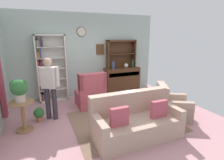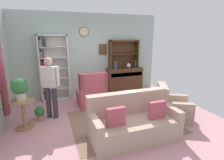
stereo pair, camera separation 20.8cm
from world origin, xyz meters
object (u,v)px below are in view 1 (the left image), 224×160
at_px(sideboard, 122,79).
at_px(potted_plant_large, 19,89).
at_px(vase_tall, 113,65).
at_px(book_stack, 123,102).
at_px(couch_floral, 135,122).
at_px(potted_plant_small, 39,114).
at_px(coffee_table, 126,104).
at_px(plant_stand, 23,113).
at_px(bookshelf, 49,69).
at_px(armchair_floral, 171,107).
at_px(person_reading, 50,84).
at_px(wingback_chair, 91,94).
at_px(vase_round, 126,65).
at_px(bottle_wine, 133,64).
at_px(sideboard_hutch, 121,50).

bearing_deg(sideboard, potted_plant_large, -152.83).
bearing_deg(vase_tall, book_stack, -105.97).
bearing_deg(couch_floral, potted_plant_large, 151.76).
xyz_separation_m(potted_plant_small, coffee_table, (2.08, -0.60, 0.15)).
height_order(sideboard, book_stack, sideboard).
xyz_separation_m(sideboard, plant_stand, (-3.22, -1.68, -0.09)).
distance_m(bookshelf, book_stack, 2.68).
relative_size(armchair_floral, potted_plant_large, 2.15).
xyz_separation_m(couch_floral, coffee_table, (0.23, 0.88, 0.04)).
xyz_separation_m(vase_tall, coffee_table, (-0.44, -1.87, -0.70)).
distance_m(sideboard, couch_floral, 3.03).
relative_size(armchair_floral, book_stack, 5.43).
height_order(couch_floral, potted_plant_small, couch_floral).
distance_m(armchair_floral, person_reading, 3.11).
distance_m(wingback_chair, potted_plant_large, 2.01).
height_order(plant_stand, potted_plant_large, potted_plant_large).
bearing_deg(coffee_table, vase_round, 62.85).
relative_size(bottle_wine, couch_floral, 0.15).
height_order(couch_floral, plant_stand, couch_floral).
xyz_separation_m(wingback_chair, coffee_table, (0.63, -1.03, -0.03)).
distance_m(sideboard, potted_plant_large, 3.67).
distance_m(sideboard, sideboard_hutch, 1.06).
bearing_deg(couch_floral, plant_stand, 152.06).
relative_size(armchair_floral, coffee_table, 1.30).
xyz_separation_m(armchair_floral, book_stack, (-1.17, 0.44, 0.17)).
relative_size(bookshelf, sideboard_hutch, 1.91).
bearing_deg(plant_stand, wingback_chair, 23.28).
height_order(armchair_floral, potted_plant_large, potted_plant_large).
xyz_separation_m(vase_round, potted_plant_small, (-3.05, -1.28, -0.80)).
relative_size(bookshelf, book_stack, 10.95).
bearing_deg(person_reading, sideboard, 26.80).
distance_m(vase_round, wingback_chair, 1.91).
bearing_deg(wingback_chair, book_stack, -64.24).
xyz_separation_m(bookshelf, wingback_chair, (1.05, -1.01, -0.66)).
xyz_separation_m(sideboard, couch_floral, (-1.06, -2.83, -0.20)).
bearing_deg(book_stack, potted_plant_large, 171.45).
xyz_separation_m(sideboard, potted_plant_small, (-2.92, -1.34, -0.31)).
bearing_deg(potted_plant_small, sideboard, 24.75).
height_order(vase_tall, wingback_chair, vase_tall).
height_order(sideboard_hutch, coffee_table, sideboard_hutch).
xyz_separation_m(vase_round, wingback_chair, (-1.59, -0.86, -0.62)).
distance_m(couch_floral, coffee_table, 0.91).
height_order(bottle_wine, armchair_floral, bottle_wine).
distance_m(vase_round, plant_stand, 3.77).
distance_m(bookshelf, couch_floral, 3.33).
height_order(person_reading, book_stack, person_reading).
distance_m(vase_tall, wingback_chair, 1.52).
bearing_deg(sideboard, plant_stand, -152.47).
bearing_deg(bottle_wine, sideboard, 167.11).
height_order(bottle_wine, couch_floral, bottle_wine).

